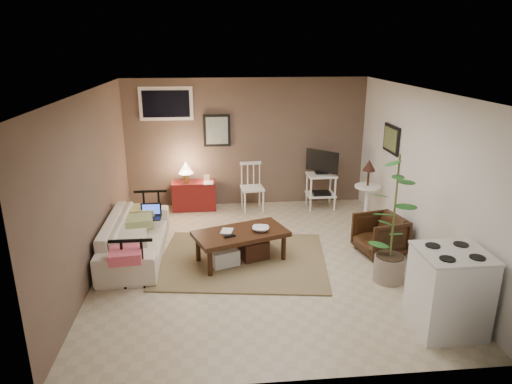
{
  "coord_description": "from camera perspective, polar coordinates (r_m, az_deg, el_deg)",
  "views": [
    {
      "loc": [
        -0.64,
        -5.93,
        2.97
      ],
      "look_at": [
        -0.03,
        0.35,
        0.92
      ],
      "focal_mm": 32.0,
      "sensor_mm": 36.0,
      "label": 1
    }
  ],
  "objects": [
    {
      "name": "art_back",
      "position": [
        8.54,
        -4.9,
        7.67
      ],
      "size": [
        0.5,
        0.03,
        0.6
      ],
      "primitive_type": "cube",
      "color": "black"
    },
    {
      "name": "laptop",
      "position": [
        7.13,
        -13.0,
        -2.64
      ],
      "size": [
        0.31,
        0.23,
        0.21
      ],
      "color": "black",
      "rests_on": "sofa"
    },
    {
      "name": "book_console",
      "position": [
        8.38,
        -6.57,
        1.83
      ],
      "size": [
        0.18,
        0.04,
        0.24
      ],
      "primitive_type": "imported",
      "rotation": [
        0.0,
        0.0,
        -0.07
      ],
      "color": "#37180F",
      "rests_on": "red_console"
    },
    {
      "name": "tv_stand",
      "position": [
        8.6,
        8.18,
        1.74
      ],
      "size": [
        0.52,
        0.5,
        1.11
      ],
      "color": "white",
      "rests_on": "floor"
    },
    {
      "name": "art_right",
      "position": [
        7.68,
        16.57,
        6.36
      ],
      "size": [
        0.03,
        0.6,
        0.45
      ],
      "primitive_type": "cube",
      "color": "black"
    },
    {
      "name": "sofa_pillows",
      "position": [
        6.63,
        -14.84,
        -4.65
      ],
      "size": [
        0.39,
        1.93,
        0.14
      ],
      "primitive_type": null,
      "color": "beige",
      "rests_on": "sofa"
    },
    {
      "name": "sofa_end_rails",
      "position": [
        6.89,
        -13.89,
        -5.02
      ],
      "size": [
        0.55,
        2.03,
        0.68
      ],
      "primitive_type": null,
      "color": "black",
      "rests_on": "floor"
    },
    {
      "name": "sofa",
      "position": [
        6.88,
        -14.89,
        -4.61
      ],
      "size": [
        0.59,
        2.03,
        0.79
      ],
      "primitive_type": "imported",
      "rotation": [
        0.0,
        0.0,
        1.57
      ],
      "color": "silver",
      "rests_on": "floor"
    },
    {
      "name": "side_table",
      "position": [
        7.93,
        13.79,
        0.9
      ],
      "size": [
        0.43,
        0.43,
        1.15
      ],
      "color": "white",
      "rests_on": "floor"
    },
    {
      "name": "red_console",
      "position": [
        8.6,
        -7.82,
        -0.11
      ],
      "size": [
        0.8,
        0.36,
        0.93
      ],
      "color": "maroon",
      "rests_on": "floor"
    },
    {
      "name": "stove",
      "position": [
        5.39,
        22.95,
        -11.3
      ],
      "size": [
        0.71,
        0.66,
        0.93
      ],
      "color": "white",
      "rests_on": "floor"
    },
    {
      "name": "floor",
      "position": [
        6.66,
        0.55,
        -8.5
      ],
      "size": [
        5.0,
        5.0,
        0.0
      ],
      "primitive_type": "plane",
      "color": "#C1B293",
      "rests_on": "ground"
    },
    {
      "name": "bowl",
      "position": [
        6.41,
        0.59,
        -3.9
      ],
      "size": [
        0.24,
        0.1,
        0.24
      ],
      "primitive_type": "imported",
      "rotation": [
        0.0,
        0.0,
        -0.16
      ],
      "color": "#37180F",
      "rests_on": "coffee_table"
    },
    {
      "name": "book_table",
      "position": [
        6.42,
        -4.39,
        -4.04
      ],
      "size": [
        0.16,
        0.05,
        0.22
      ],
      "primitive_type": "imported",
      "rotation": [
        0.0,
        0.0,
        -0.23
      ],
      "color": "#37180F",
      "rests_on": "coffee_table"
    },
    {
      "name": "potted_plant",
      "position": [
        6.0,
        16.88,
        -2.77
      ],
      "size": [
        0.43,
        0.43,
        1.74
      ],
      "color": "gray",
      "rests_on": "floor"
    },
    {
      "name": "spindle_chair",
      "position": [
        8.49,
        -0.48,
        0.48
      ],
      "size": [
        0.44,
        0.44,
        0.88
      ],
      "color": "white",
      "rests_on": "floor"
    },
    {
      "name": "rug",
      "position": [
        6.65,
        -1.71,
        -8.46
      ],
      "size": [
        2.6,
        2.19,
        0.02
      ],
      "primitive_type": "cube",
      "rotation": [
        0.0,
        0.0,
        -0.14
      ],
      "color": "olive",
      "rests_on": "floor"
    },
    {
      "name": "window",
      "position": [
        8.5,
        -11.18,
        10.77
      ],
      "size": [
        0.96,
        0.03,
        0.6
      ],
      "primitive_type": "cube",
      "color": "white"
    },
    {
      "name": "armchair",
      "position": [
        6.99,
        15.24,
        -4.99
      ],
      "size": [
        0.71,
        0.74,
        0.64
      ],
      "primitive_type": "imported",
      "rotation": [
        0.0,
        0.0,
        -1.34
      ],
      "color": "black",
      "rests_on": "floor"
    },
    {
      "name": "coffee_table",
      "position": [
        6.51,
        -1.98,
        -6.52
      ],
      "size": [
        1.43,
        1.06,
        0.49
      ],
      "color": "#37180F",
      "rests_on": "floor"
    }
  ]
}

